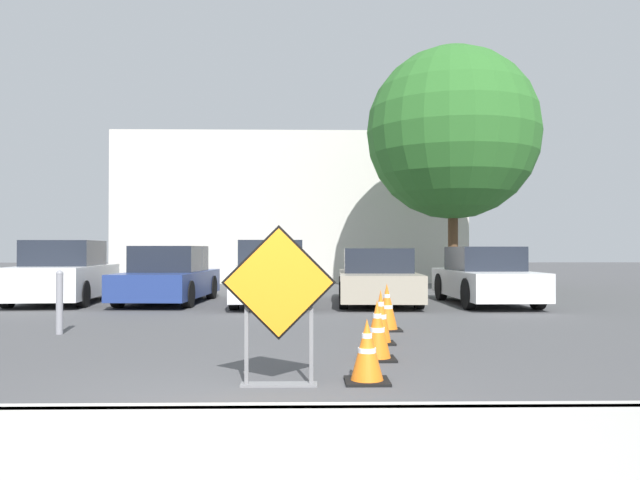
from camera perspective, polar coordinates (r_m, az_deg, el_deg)
name	(u,v)px	position (r m, az deg, el deg)	size (l,w,h in m)	color
ground_plane	(282,306)	(15.04, -3.48, -6.08)	(96.00, 96.00, 0.00)	#4C4C4F
sidewalk_strip	(200,477)	(3.90, -10.92, -20.49)	(25.57, 2.70, 0.14)	beige
curb_lip	(230,414)	(5.17, -8.27, -15.51)	(25.57, 0.20, 0.14)	beige
road_closed_sign	(279,296)	(6.30, -3.79, -5.13)	(1.16, 0.20, 1.62)	black
traffic_cone_nearest	(367,352)	(6.56, 4.32, -10.14)	(0.46, 0.46, 0.66)	black
traffic_cone_second	(377,331)	(7.86, 5.25, -8.26)	(0.46, 0.46, 0.75)	black
traffic_cone_third	(381,317)	(9.16, 5.57, -7.05)	(0.41, 0.41, 0.79)	black
traffic_cone_fourth	(387,308)	(10.65, 6.14, -6.16)	(0.48, 0.48, 0.80)	black
parked_car_nearest	(63,275)	(17.18, -22.41, -2.94)	(2.13, 4.25, 1.60)	white
parked_car_second	(169,277)	(16.46, -13.65, -3.30)	(2.02, 4.39, 1.46)	navy
parked_car_third	(272,275)	(15.62, -4.45, -3.19)	(1.85, 4.50, 1.59)	silver
parked_car_fourth	(377,278)	(15.88, 5.25, -3.48)	(2.10, 4.70, 1.39)	#A39984
parked_car_fifth	(485,277)	(16.10, 14.84, -3.33)	(1.86, 4.36, 1.44)	white
bollard_nearest	(60,300)	(10.97, -22.71, -5.12)	(0.12, 0.12, 1.04)	gray
building_facade_backdrop	(292,210)	(27.35, -2.62, 2.72)	(14.34, 5.00, 6.13)	beige
street_tree_behind_lot	(453,133)	(20.87, 12.04, 9.51)	(5.56, 5.56, 7.90)	#513823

